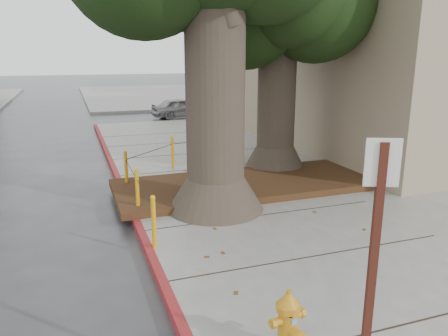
% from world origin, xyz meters
% --- Properties ---
extents(ground, '(140.00, 140.00, 0.00)m').
position_xyz_m(ground, '(0.00, 0.00, 0.00)').
color(ground, '#28282B').
rests_on(ground, ground).
extents(sidewalk_far, '(16.00, 20.00, 0.15)m').
position_xyz_m(sidewalk_far, '(6.00, 30.00, 0.07)').
color(sidewalk_far, slate).
rests_on(sidewalk_far, ground).
extents(curb_red, '(0.14, 26.00, 0.16)m').
position_xyz_m(curb_red, '(-2.00, 2.50, 0.07)').
color(curb_red, maroon).
rests_on(curb_red, ground).
extents(planter_bed, '(6.40, 2.60, 0.16)m').
position_xyz_m(planter_bed, '(0.90, 3.90, 0.23)').
color(planter_bed, black).
rests_on(planter_bed, sidewalk_main).
extents(building_corner, '(12.00, 13.00, 10.00)m').
position_xyz_m(building_corner, '(10.00, 8.50, 5.00)').
color(building_corner, gray).
rests_on(building_corner, ground).
extents(building_side_white, '(10.00, 10.00, 9.00)m').
position_xyz_m(building_side_white, '(16.00, 26.00, 4.50)').
color(building_side_white, silver).
rests_on(building_side_white, ground).
extents(building_side_grey, '(12.00, 14.00, 12.00)m').
position_xyz_m(building_side_grey, '(22.00, 32.00, 6.00)').
color(building_side_grey, slate).
rests_on(building_side_grey, ground).
extents(bollard_ring, '(3.79, 5.39, 0.95)m').
position_xyz_m(bollard_ring, '(-0.87, 4.38, 0.66)').
color(bollard_ring, orange).
rests_on(bollard_ring, sidewalk_main).
extents(fire_hydrant, '(0.40, 0.38, 0.75)m').
position_xyz_m(fire_hydrant, '(-1.02, -1.95, 0.52)').
color(fire_hydrant, orange).
rests_on(fire_hydrant, sidewalk_main).
extents(signpost, '(0.25, 0.12, 2.62)m').
position_xyz_m(signpost, '(-0.94, -3.14, 1.64)').
color(signpost, '#471911').
rests_on(signpost, sidewalk_main).
extents(car_silver, '(3.24, 1.55, 1.07)m').
position_xyz_m(car_silver, '(2.59, 17.25, 0.54)').
color(car_silver, '#9FA0A4').
rests_on(car_silver, ground).
extents(car_red, '(3.36, 1.21, 1.10)m').
position_xyz_m(car_red, '(10.91, 19.54, 0.55)').
color(car_red, maroon).
rests_on(car_red, ground).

